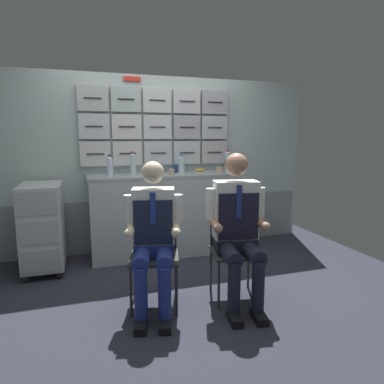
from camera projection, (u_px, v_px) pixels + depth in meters
ground at (183, 294)px, 3.09m from camera, size 4.80×4.80×0.04m
galley_bulkhead at (152, 162)px, 4.20m from camera, size 4.20×0.14×2.15m
galley_counter at (163, 214)px, 4.05m from camera, size 1.74×0.53×0.98m
service_trolley at (43, 225)px, 3.51m from camera, size 0.40×0.65×0.93m
folding_chair_left at (155, 244)px, 2.87m from camera, size 0.48×0.48×0.83m
crew_member_left at (153, 231)px, 2.68m from camera, size 0.50×0.64×1.22m
folding_chair_right at (233, 239)px, 2.99m from camera, size 0.47×0.47×0.83m
crew_member_right at (238, 222)px, 2.81m from camera, size 0.52×0.68×1.28m
water_bottle_clear at (133, 164)px, 3.82m from camera, size 0.07×0.07×0.27m
water_bottle_tall at (182, 165)px, 4.03m from camera, size 0.07×0.07×0.23m
water_bottle_short at (228, 162)px, 4.03m from camera, size 0.07×0.07×0.29m
sparkling_bottle_green at (110, 166)px, 3.69m from camera, size 0.07×0.07×0.24m
paper_cup_blue at (175, 169)px, 4.17m from camera, size 0.07×0.07×0.08m
espresso_cup_small at (172, 172)px, 3.86m from camera, size 0.06×0.06×0.07m
coffee_cup_white at (219, 170)px, 4.01m from camera, size 0.07×0.07×0.08m
coffee_cup_spare at (156, 171)px, 3.97m from camera, size 0.06×0.06×0.08m
snack_banana at (200, 170)px, 4.25m from camera, size 0.17×0.10×0.04m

